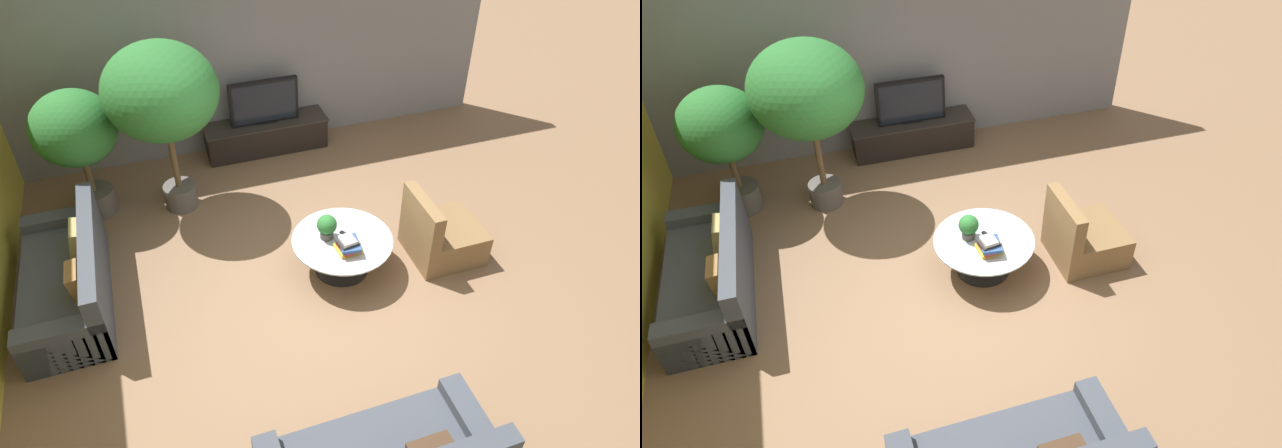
{
  "view_description": "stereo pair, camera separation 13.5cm",
  "coord_description": "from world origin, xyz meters",
  "views": [
    {
      "loc": [
        -1.39,
        -4.23,
        4.64
      ],
      "look_at": [
        0.19,
        0.39,
        0.55
      ],
      "focal_mm": 32.0,
      "sensor_mm": 36.0,
      "label": 1
    },
    {
      "loc": [
        -1.26,
        -4.28,
        4.64
      ],
      "look_at": [
        0.19,
        0.39,
        0.55
      ],
      "focal_mm": 32.0,
      "sensor_mm": 36.0,
      "label": 2
    }
  ],
  "objects": [
    {
      "name": "ground_plane",
      "position": [
        0.0,
        0.0,
        0.0
      ],
      "size": [
        24.0,
        24.0,
        0.0
      ],
      "primitive_type": "plane",
      "color": "brown"
    },
    {
      "name": "back_wall_stone",
      "position": [
        0.0,
        3.26,
        1.5
      ],
      "size": [
        7.4,
        0.12,
        3.0
      ],
      "primitive_type": "cube",
      "color": "slate",
      "rests_on": "ground"
    },
    {
      "name": "media_console",
      "position": [
        0.22,
        2.94,
        0.24
      ],
      "size": [
        1.8,
        0.5,
        0.46
      ],
      "color": "black",
      "rests_on": "ground"
    },
    {
      "name": "television",
      "position": [
        0.22,
        2.94,
        0.78
      ],
      "size": [
        0.99,
        0.13,
        0.64
      ],
      "color": "black",
      "rests_on": "media_console"
    },
    {
      "name": "coffee_table",
      "position": [
        0.38,
        0.18,
        0.31
      ],
      "size": [
        1.13,
        1.13,
        0.44
      ],
      "color": "black",
      "rests_on": "ground"
    },
    {
      "name": "couch_by_wall",
      "position": [
        -2.53,
        0.66,
        0.28
      ],
      "size": [
        0.84,
        1.95,
        0.84
      ],
      "rotation": [
        0.0,
        0.0,
        -1.57
      ],
      "color": "#3D424C",
      "rests_on": "ground"
    },
    {
      "name": "armchair_wicker",
      "position": [
        1.56,
        0.05,
        0.27
      ],
      "size": [
        0.8,
        0.76,
        0.86
      ],
      "rotation": [
        0.0,
        0.0,
        1.57
      ],
      "color": "brown",
      "rests_on": "ground"
    },
    {
      "name": "potted_palm_tall",
      "position": [
        -2.23,
        2.2,
        1.15
      ],
      "size": [
        1.0,
        1.0,
        1.68
      ],
      "color": "#514C47",
      "rests_on": "ground"
    },
    {
      "name": "potted_palm_corner",
      "position": [
        -1.19,
        1.97,
        1.6
      ],
      "size": [
        1.33,
        1.33,
        2.2
      ],
      "color": "#514C47",
      "rests_on": "ground"
    },
    {
      "name": "potted_plant_tabletop",
      "position": [
        0.23,
        0.27,
        0.61
      ],
      "size": [
        0.22,
        0.22,
        0.3
      ],
      "color": "#514C47",
      "rests_on": "coffee_table"
    },
    {
      "name": "book_stack",
      "position": [
        0.37,
        -0.01,
        0.52
      ],
      "size": [
        0.27,
        0.31,
        0.18
      ],
      "color": "gold",
      "rests_on": "coffee_table"
    },
    {
      "name": "remote_black",
      "position": [
        0.44,
        0.23,
        0.45
      ],
      "size": [
        0.11,
        0.16,
        0.02
      ],
      "primitive_type": "cube",
      "rotation": [
        0.0,
        0.0,
        0.49
      ],
      "color": "black",
      "rests_on": "coffee_table"
    }
  ]
}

